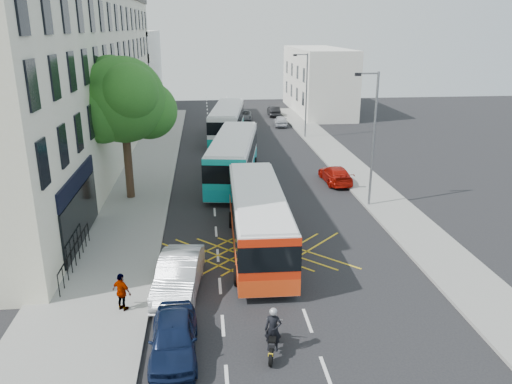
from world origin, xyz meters
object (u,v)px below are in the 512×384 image
object	(u,v)px
distant_car_grey	(243,116)
pedestrian_far	(122,292)
red_hatchback	(335,174)
lamp_near	(372,133)
distant_car_silver	(281,121)
bus_mid	(234,158)
street_tree	(123,101)
parked_car_blue	(174,337)
parked_car_silver	(179,275)
bus_far	(227,122)
motorbike	(273,332)
lamp_far	(305,91)
distant_car_dark	(274,111)
bus_near	(258,219)

from	to	relation	value
distant_car_grey	pedestrian_far	xyz separation A→B (m)	(-7.93, -40.88, 0.32)
red_hatchback	distant_car_grey	bearing A→B (deg)	-81.36
lamp_near	distant_car_silver	size ratio (longest dim) A/B	2.29
pedestrian_far	distant_car_silver	bearing A→B (deg)	-72.16
bus_mid	pedestrian_far	world-z (taller)	bus_mid
street_tree	parked_car_blue	xyz separation A→B (m)	(3.61, -16.51, -5.63)
bus_mid	parked_car_blue	world-z (taller)	bus_mid
parked_car_silver	red_hatchback	size ratio (longest dim) A/B	1.14
parked_car_silver	distant_car_grey	distance (m)	39.82
parked_car_silver	bus_far	bearing A→B (deg)	89.96
street_tree	motorbike	bearing A→B (deg)	-67.51
street_tree	bus_far	xyz separation A→B (m)	(7.11, 17.43, -4.60)
bus_far	motorbike	world-z (taller)	bus_far
lamp_near	lamp_far	xyz separation A→B (m)	(0.00, 20.00, 0.00)
street_tree	parked_car_silver	xyz separation A→B (m)	(3.61, -12.23, -5.52)
bus_far	pedestrian_far	distance (m)	31.65
lamp_near	lamp_far	world-z (taller)	same
distant_car_dark	distant_car_grey	bearing A→B (deg)	37.14
lamp_near	red_hatchback	bearing A→B (deg)	97.80
parked_car_silver	pedestrian_far	distance (m)	2.57
bus_mid	distant_car_grey	xyz separation A→B (m)	(2.59, 23.92, -1.11)
red_hatchback	lamp_near	bearing A→B (deg)	96.10
motorbike	distant_car_grey	size ratio (longest dim) A/B	0.45
motorbike	distant_car_grey	world-z (taller)	motorbike
bus_far	distant_car_dark	distance (m)	14.29
distant_car_dark	distant_car_silver	bearing A→B (deg)	89.21
street_tree	pedestrian_far	world-z (taller)	street_tree
parked_car_silver	pedestrian_far	xyz separation A→B (m)	(-2.10, -1.48, 0.15)
lamp_far	parked_car_blue	distance (m)	35.55
street_tree	bus_mid	world-z (taller)	street_tree
lamp_far	distant_car_grey	distance (m)	12.10
lamp_far	bus_near	size ratio (longest dim) A/B	0.74
lamp_near	bus_mid	world-z (taller)	lamp_near
parked_car_silver	street_tree	bearing A→B (deg)	113.13
bus_mid	bus_near	bearing A→B (deg)	-78.46
street_tree	bus_near	size ratio (longest dim) A/B	0.81
parked_car_silver	distant_car_silver	world-z (taller)	parked_car_silver
lamp_near	parked_car_silver	distance (m)	14.95
street_tree	lamp_near	size ratio (longest dim) A/B	1.10
pedestrian_far	bus_mid	bearing A→B (deg)	-72.01
parked_car_silver	distant_car_grey	bearing A→B (deg)	88.26
lamp_far	motorbike	bearing A→B (deg)	-102.94
parked_car_silver	pedestrian_far	size ratio (longest dim) A/B	3.05
lamp_near	distant_car_dark	bearing A→B (deg)	92.13
street_tree	motorbike	distance (m)	18.95
bus_mid	motorbike	world-z (taller)	bus_mid
bus_near	motorbike	world-z (taller)	bus_near
lamp_near	motorbike	size ratio (longest dim) A/B	4.13
bus_mid	parked_car_silver	distance (m)	15.84
street_tree	bus_mid	bearing A→B (deg)	25.38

